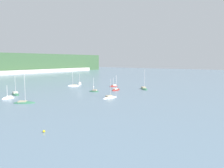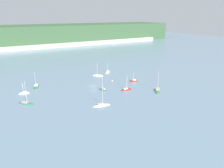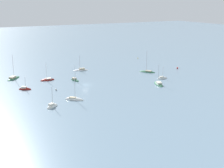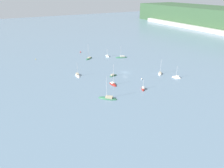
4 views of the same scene
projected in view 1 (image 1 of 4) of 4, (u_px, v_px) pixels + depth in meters
name	position (u px, v px, depth m)	size (l,w,h in m)	color
ground_plane	(80.00, 90.00, 109.69)	(600.00, 600.00, 0.00)	slate
sailboat_0	(16.00, 94.00, 96.50)	(5.18, 8.78, 8.90)	#2D6647
sailboat_1	(73.00, 86.00, 128.08)	(6.10, 5.87, 9.18)	white
sailboat_2	(80.00, 84.00, 137.41)	(4.95, 4.01, 7.52)	white
sailboat_3	(24.00, 103.00, 77.36)	(6.71, 7.47, 10.85)	#2D6647
sailboat_4	(114.00, 86.00, 125.50)	(4.90, 3.93, 6.04)	maroon
sailboat_5	(116.00, 90.00, 110.27)	(6.10, 2.18, 8.38)	maroon
sailboat_6	(94.00, 91.00, 105.50)	(2.87, 5.50, 7.32)	#2D6647
sailboat_7	(144.00, 89.00, 114.51)	(7.80, 7.99, 11.22)	#2D6647
sailboat_8	(110.00, 98.00, 87.77)	(7.68, 3.18, 8.25)	silver
sailboat_9	(8.00, 98.00, 86.48)	(4.99, 1.88, 6.27)	white
mooring_buoy_0	(93.00, 87.00, 121.26)	(0.72, 0.72, 0.72)	white
mooring_buoy_2	(44.00, 131.00, 46.00)	(0.52, 0.52, 0.52)	yellow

